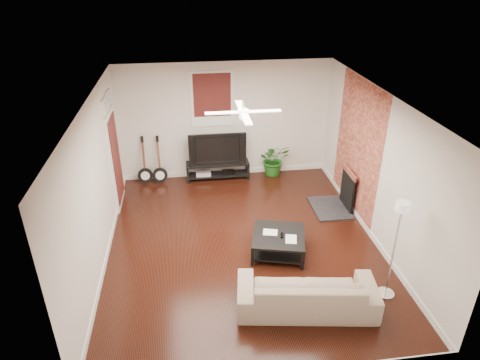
{
  "coord_description": "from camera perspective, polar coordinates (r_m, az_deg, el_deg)",
  "views": [
    {
      "loc": [
        -0.94,
        -6.58,
        4.79
      ],
      "look_at": [
        0.0,
        0.4,
        1.15
      ],
      "focal_mm": 31.85,
      "sensor_mm": 36.0,
      "label": 1
    }
  ],
  "objects": [
    {
      "name": "guitar_right",
      "position": [
        10.23,
        -10.83,
        2.52
      ],
      "size": [
        0.38,
        0.28,
        1.16
      ],
      "primitive_type": null,
      "rotation": [
        0.0,
        0.0,
        0.07
      ],
      "color": "black",
      "rests_on": "floor"
    },
    {
      "name": "door_left",
      "position": [
        9.31,
        -16.5,
        3.82
      ],
      "size": [
        0.08,
        1.0,
        2.5
      ],
      "primitive_type": "cube",
      "color": "white",
      "rests_on": "wall_left"
    },
    {
      "name": "fireplace",
      "position": [
        9.27,
        13.09,
        -1.27
      ],
      "size": [
        0.8,
        1.1,
        0.92
      ],
      "primitive_type": "cube",
      "color": "black",
      "rests_on": "floor"
    },
    {
      "name": "brick_accent",
      "position": [
        8.98,
        15.45,
        4.14
      ],
      "size": [
        0.02,
        2.2,
        2.8
      ],
      "primitive_type": "cube",
      "color": "brown",
      "rests_on": "floor"
    },
    {
      "name": "coffee_table",
      "position": [
        7.87,
        5.16,
        -8.48
      ],
      "size": [
        1.12,
        1.12,
        0.39
      ],
      "primitive_type": "cube",
      "rotation": [
        0.0,
        0.0,
        -0.24
      ],
      "color": "black",
      "rests_on": "floor"
    },
    {
      "name": "potted_plant",
      "position": [
        10.58,
        4.57,
        2.81
      ],
      "size": [
        0.8,
        0.71,
        0.83
      ],
      "primitive_type": "imported",
      "rotation": [
        0.0,
        0.0,
        0.09
      ],
      "color": "#1E5F1B",
      "rests_on": "floor"
    },
    {
      "name": "window_back",
      "position": [
        9.98,
        -3.75,
        10.75
      ],
      "size": [
        1.0,
        0.06,
        1.3
      ],
      "primitive_type": "cube",
      "color": "#3D1110",
      "rests_on": "wall_back"
    },
    {
      "name": "room",
      "position": [
        7.46,
        0.41,
        0.31
      ],
      "size": [
        5.01,
        6.01,
        2.81
      ],
      "color": "black",
      "rests_on": "ground"
    },
    {
      "name": "tv",
      "position": [
        10.21,
        -3.09,
        4.4
      ],
      "size": [
        1.36,
        0.18,
        0.79
      ],
      "primitive_type": "imported",
      "color": "black",
      "rests_on": "tv_stand"
    },
    {
      "name": "tv_stand",
      "position": [
        10.44,
        -3.0,
        1.3
      ],
      "size": [
        1.52,
        0.41,
        0.43
      ],
      "primitive_type": "cube",
      "color": "black",
      "rests_on": "floor"
    },
    {
      "name": "ceiling_fan",
      "position": [
        6.99,
        0.44,
        9.1
      ],
      "size": [
        1.24,
        1.24,
        0.32
      ],
      "primitive_type": null,
      "color": "white",
      "rests_on": "ceiling"
    },
    {
      "name": "guitar_left",
      "position": [
        10.28,
        -12.77,
        2.46
      ],
      "size": [
        0.37,
        0.26,
        1.16
      ],
      "primitive_type": null,
      "rotation": [
        0.0,
        0.0,
        -0.03
      ],
      "color": "black",
      "rests_on": "floor"
    },
    {
      "name": "floor_lamp",
      "position": [
        6.96,
        19.91,
        -8.91
      ],
      "size": [
        0.32,
        0.32,
        1.72
      ],
      "primitive_type": null,
      "rotation": [
        0.0,
        0.0,
        -0.15
      ],
      "color": "silver",
      "rests_on": "floor"
    },
    {
      "name": "sofa",
      "position": [
        6.77,
        8.93,
        -14.53
      ],
      "size": [
        2.21,
        1.12,
        0.62
      ],
      "primitive_type": "imported",
      "rotation": [
        0.0,
        0.0,
        2.99
      ],
      "color": "#BCAB8D",
      "rests_on": "floor"
    }
  ]
}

